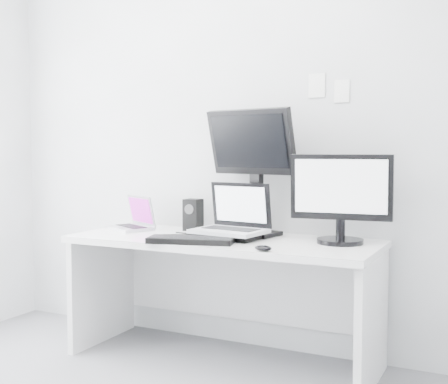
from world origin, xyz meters
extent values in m
plane|color=silver|center=(0.00, 1.60, 1.35)|extent=(3.60, 0.00, 3.60)
cube|color=white|center=(0.00, 1.25, 0.36)|extent=(1.80, 0.70, 0.73)
cube|color=silver|center=(-0.70, 1.32, 0.84)|extent=(0.37, 0.34, 0.23)
cube|color=black|center=(-0.31, 1.46, 0.83)|extent=(0.12, 0.12, 0.20)
cube|color=silver|center=(0.05, 1.24, 0.90)|extent=(0.43, 0.36, 0.33)
cube|color=black|center=(0.11, 1.44, 1.12)|extent=(0.60, 0.31, 0.77)
cube|color=black|center=(0.67, 1.36, 0.98)|extent=(0.58, 0.31, 0.51)
cube|color=black|center=(-0.07, 1.01, 0.75)|extent=(0.50, 0.28, 0.03)
ellipsoid|color=black|center=(0.38, 0.94, 0.75)|extent=(0.10, 0.07, 0.03)
cube|color=white|center=(0.45, 1.59, 1.62)|extent=(0.10, 0.00, 0.14)
cube|color=white|center=(0.60, 1.59, 1.58)|extent=(0.09, 0.00, 0.13)
camera|label=1|loc=(1.50, -1.79, 1.24)|focal=47.24mm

